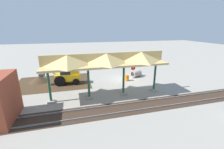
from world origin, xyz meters
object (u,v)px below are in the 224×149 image
at_px(stop_sign, 133,69).
at_px(traffic_barrel, 127,78).
at_px(concrete_pipe, 136,73).
at_px(backhoe, 66,75).

relative_size(stop_sign, traffic_barrel, 2.29).
height_order(stop_sign, concrete_pipe, stop_sign).
height_order(backhoe, traffic_barrel, backhoe).
bearing_deg(stop_sign, concrete_pipe, -138.17).
bearing_deg(stop_sign, backhoe, -1.23).
relative_size(backhoe, concrete_pipe, 2.89).
height_order(backhoe, concrete_pipe, backhoe).
relative_size(stop_sign, backhoe, 0.40).
xyz_separation_m(backhoe, traffic_barrel, (-8.38, 0.95, -0.82)).
bearing_deg(traffic_barrel, concrete_pipe, -144.12).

